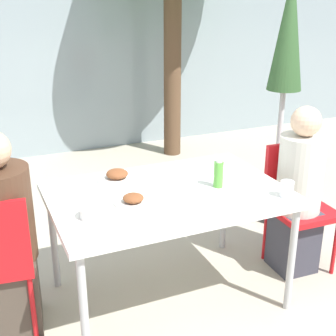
{
  "coord_description": "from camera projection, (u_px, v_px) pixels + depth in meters",
  "views": [
    {
      "loc": [
        -1.01,
        -2.33,
        1.86
      ],
      "look_at": [
        0.0,
        0.0,
        0.89
      ],
      "focal_mm": 50.0,
      "sensor_mm": 36.0,
      "label": 1
    }
  ],
  "objects": [
    {
      "name": "plate_1",
      "position": [
        117.0,
        176.0,
        2.93
      ],
      "size": [
        0.25,
        0.25,
        0.07
      ],
      "color": "white",
      "rests_on": "dining_table"
    },
    {
      "name": "building_facade",
      "position": [
        54.0,
        24.0,
        5.27
      ],
      "size": [
        10.0,
        0.2,
        3.0
      ],
      "color": "#89999E",
      "rests_on": "ground"
    },
    {
      "name": "plate_0",
      "position": [
        133.0,
        200.0,
        2.6
      ],
      "size": [
        0.21,
        0.21,
        0.06
      ],
      "color": "white",
      "rests_on": "dining_table"
    },
    {
      "name": "ground_plane",
      "position": [
        168.0,
        296.0,
        3.03
      ],
      "size": [
        24.0,
        24.0,
        0.0
      ],
      "primitive_type": "plane",
      "color": "#B2A893"
    },
    {
      "name": "person_right",
      "position": [
        298.0,
        195.0,
        3.15
      ],
      "size": [
        0.3,
        0.3,
        1.18
      ],
      "rotation": [
        0.0,
        0.0,
        3.1
      ],
      "color": "#383842",
      "rests_on": "ground"
    },
    {
      "name": "chair_right",
      "position": [
        297.0,
        196.0,
        3.26
      ],
      "size": [
        0.42,
        0.42,
        0.88
      ],
      "rotation": [
        0.0,
        0.0,
        3.1
      ],
      "color": "red",
      "rests_on": "ground"
    },
    {
      "name": "drinking_cup",
      "position": [
        287.0,
        189.0,
        2.68
      ],
      "size": [
        0.08,
        0.08,
        0.1
      ],
      "color": "white",
      "rests_on": "dining_table"
    },
    {
      "name": "salad_bowl",
      "position": [
        95.0,
        212.0,
        2.45
      ],
      "size": [
        0.16,
        0.16,
        0.06
      ],
      "color": "white",
      "rests_on": "dining_table"
    },
    {
      "name": "closed_umbrella",
      "position": [
        287.0,
        49.0,
        3.6
      ],
      "size": [
        0.36,
        0.36,
        2.05
      ],
      "color": "#333333",
      "rests_on": "ground"
    },
    {
      "name": "bottle",
      "position": [
        218.0,
        174.0,
        2.81
      ],
      "size": [
        0.06,
        0.06,
        0.18
      ],
      "color": "#51A338",
      "rests_on": "dining_table"
    },
    {
      "name": "dining_table",
      "position": [
        168.0,
        200.0,
        2.79
      ],
      "size": [
        1.38,
        0.93,
        0.74
      ],
      "color": "white",
      "rests_on": "ground"
    },
    {
      "name": "person_left",
      "position": [
        3.0,
        241.0,
        2.59
      ],
      "size": [
        0.36,
        0.36,
        1.19
      ],
      "rotation": [
        0.0,
        0.0,
        -0.13
      ],
      "color": "#473D33",
      "rests_on": "ground"
    }
  ]
}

